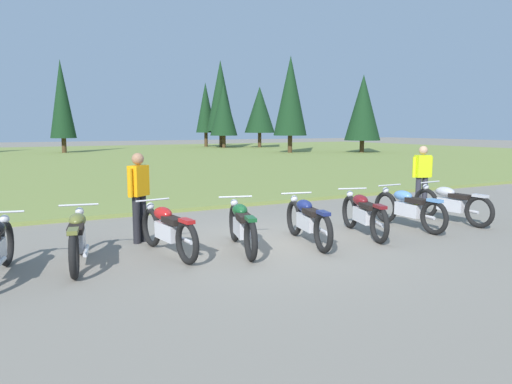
{
  "coord_description": "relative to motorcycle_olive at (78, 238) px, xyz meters",
  "views": [
    {
      "loc": [
        -4.35,
        -7.48,
        2.13
      ],
      "look_at": [
        0.0,
        0.6,
        0.9
      ],
      "focal_mm": 33.9,
      "sensor_mm": 36.0,
      "label": 1
    }
  ],
  "objects": [
    {
      "name": "motorcycle_red",
      "position": [
        1.43,
        -0.05,
        0.0
      ],
      "size": [
        0.62,
        2.1,
        0.88
      ],
      "color": "black",
      "rests_on": "ground"
    },
    {
      "name": "forest_treeline",
      "position": [
        3.96,
        31.86,
        4.13
      ],
      "size": [
        43.09,
        21.66,
        8.85
      ],
      "color": "#47331E",
      "rests_on": "ground"
    },
    {
      "name": "motorcycle_british_green",
      "position": [
        2.66,
        -0.38,
        0.0
      ],
      "size": [
        0.78,
        2.05,
        0.88
      ],
      "color": "black",
      "rests_on": "ground"
    },
    {
      "name": "rider_checking_bike",
      "position": [
        8.41,
        0.94,
        0.51
      ],
      "size": [
        0.53,
        0.31,
        1.67
      ],
      "color": "#2D2D38",
      "rests_on": "ground"
    },
    {
      "name": "rider_in_hivis_vest",
      "position": [
        1.25,
        1.04,
        0.51
      ],
      "size": [
        0.46,
        0.39,
        1.67
      ],
      "color": "black",
      "rests_on": "ground"
    },
    {
      "name": "motorcycle_sky_blue",
      "position": [
        6.6,
        -0.39,
        0.0
      ],
      "size": [
        0.62,
        2.1,
        0.88
      ],
      "color": "black",
      "rests_on": "ground"
    },
    {
      "name": "grass_moorland",
      "position": [
        3.32,
        25.73,
        -0.39
      ],
      "size": [
        80.0,
        44.0,
        0.1
      ],
      "primitive_type": "cube",
      "color": "olive",
      "rests_on": "ground"
    },
    {
      "name": "motorcycle_olive",
      "position": [
        0.0,
        0.0,
        0.0
      ],
      "size": [
        0.7,
        2.07,
        0.88
      ],
      "color": "black",
      "rests_on": "ground"
    },
    {
      "name": "motorcycle_maroon",
      "position": [
        5.32,
        -0.46,
        0.0
      ],
      "size": [
        0.83,
        2.04,
        0.88
      ],
      "color": "black",
      "rests_on": "ground"
    },
    {
      "name": "motorcycle_silver",
      "position": [
        7.92,
        -0.38,
        0.0
      ],
      "size": [
        0.62,
        2.1,
        0.88
      ],
      "color": "black",
      "rests_on": "ground"
    },
    {
      "name": "motorcycle_navy",
      "position": [
        3.95,
        -0.5,
        0.0
      ],
      "size": [
        0.71,
        2.07,
        0.88
      ],
      "color": "black",
      "rests_on": "ground"
    },
    {
      "name": "ground_plane",
      "position": [
        3.32,
        -0.27,
        -0.44
      ],
      "size": [
        140.0,
        140.0,
        0.0
      ],
      "primitive_type": "plane",
      "color": "gray"
    }
  ]
}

